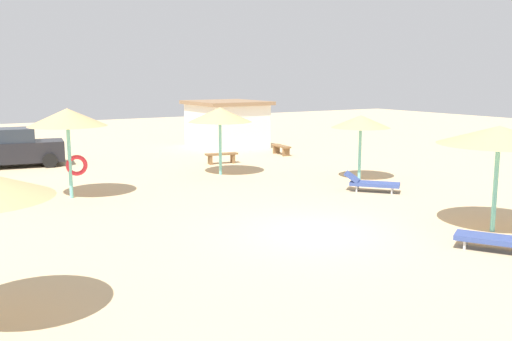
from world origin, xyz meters
TOP-DOWN VIEW (x-y plane):
  - ground_plane at (0.00, 0.00)m, footprint 80.00×80.00m
  - parasol_1 at (5.98, 5.08)m, footprint 2.26×2.26m
  - parasol_2 at (-4.38, 7.58)m, footprint 2.54×2.54m
  - parasol_3 at (4.01, -2.30)m, footprint 3.07×3.07m
  - parasol_4 at (1.92, 8.93)m, footprint 2.57×2.57m
  - lounger_1 at (4.81, 3.16)m, footprint 1.73×1.86m
  - lounger_2 at (-6.31, 8.37)m, footprint 1.91×1.63m
  - lounger_3 at (2.63, -3.49)m, footprint 1.52×1.95m
  - bench_0 at (3.34, 11.51)m, footprint 1.54×0.64m
  - bench_1 at (7.33, 12.52)m, footprint 0.58×1.54m
  - parked_car at (-4.90, 15.54)m, footprint 4.21×2.47m
  - beach_cabana at (6.52, 16.86)m, footprint 3.87×4.26m

SIDE VIEW (x-z plane):
  - ground_plane at x=0.00m, z-range 0.00..0.00m
  - lounger_1 at x=4.81m, z-range -0.02..0.65m
  - lounger_2 at x=-6.31m, z-range -0.04..0.67m
  - lounger_3 at x=2.63m, z-range -0.04..0.67m
  - bench_0 at x=3.34m, z-range 0.10..0.59m
  - bench_1 at x=7.33m, z-range 0.10..0.59m
  - parked_car at x=-4.90m, z-range -0.04..1.68m
  - beach_cabana at x=6.52m, z-range 0.02..2.62m
  - parasol_1 at x=5.98m, z-range 1.01..3.53m
  - parasol_4 at x=1.92m, z-range 1.07..3.82m
  - parasol_3 at x=4.01m, z-range 1.13..3.90m
  - parasol_2 at x=-4.38m, z-range 1.16..4.13m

